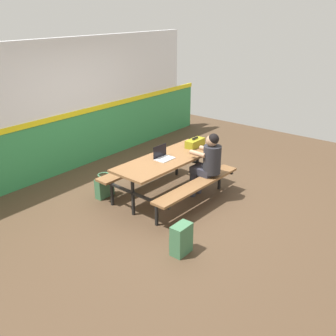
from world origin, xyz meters
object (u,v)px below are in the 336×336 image
(picnic_table_main, at_px, (168,167))
(laptop_silver, at_px, (163,156))
(backpack_dark, at_px, (181,239))
(tote_bag_bright, at_px, (104,187))
(student_nearer, at_px, (208,161))
(toolbox_grey, at_px, (195,143))

(picnic_table_main, distance_m, laptop_silver, 0.23)
(backpack_dark, bearing_deg, picnic_table_main, 44.46)
(backpack_dark, height_order, tote_bag_bright, backpack_dark)
(laptop_silver, height_order, backpack_dark, laptop_silver)
(picnic_table_main, xyz_separation_m, tote_bag_bright, (-0.69, 0.88, -0.39))
(picnic_table_main, relative_size, backpack_dark, 4.76)
(student_nearer, relative_size, tote_bag_bright, 2.81)
(toolbox_grey, xyz_separation_m, backpack_dark, (-1.98, -1.17, -0.60))
(backpack_dark, xyz_separation_m, tote_bag_bright, (0.53, 2.08, -0.02))
(laptop_silver, xyz_separation_m, tote_bag_bright, (-0.61, 0.84, -0.59))
(laptop_silver, bearing_deg, toolbox_grey, -4.75)
(picnic_table_main, bearing_deg, laptop_silver, 155.06)
(laptop_silver, bearing_deg, picnic_table_main, -24.94)
(picnic_table_main, xyz_separation_m, laptop_silver, (-0.09, 0.04, 0.21))
(toolbox_grey, relative_size, tote_bag_bright, 0.93)
(laptop_silver, bearing_deg, backpack_dark, -132.46)
(student_nearer, distance_m, tote_bag_bright, 1.87)
(student_nearer, bearing_deg, toolbox_grey, 54.89)
(student_nearer, bearing_deg, backpack_dark, -158.47)
(picnic_table_main, xyz_separation_m, backpack_dark, (-1.23, -1.20, -0.36))
(picnic_table_main, bearing_deg, backpack_dark, -135.54)
(student_nearer, height_order, laptop_silver, student_nearer)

